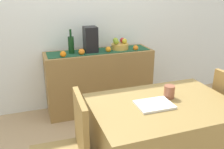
{
  "coord_description": "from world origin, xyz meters",
  "views": [
    {
      "loc": [
        -0.74,
        -2.02,
        1.62
      ],
      "look_at": [
        0.08,
        0.36,
        0.7
      ],
      "focal_mm": 38.93,
      "sensor_mm": 36.0,
      "label": 1
    }
  ],
  "objects_px": {
    "coffee_maker": "(90,40)",
    "sideboard_console": "(100,81)",
    "fruit_bowl": "(120,46)",
    "open_book": "(154,105)",
    "coffee_cup": "(169,92)",
    "wine_bottle": "(71,45)",
    "dining_table": "(160,143)"
  },
  "relations": [
    {
      "from": "wine_bottle",
      "to": "coffee_cup",
      "type": "relative_size",
      "value": 2.86
    },
    {
      "from": "fruit_bowl",
      "to": "open_book",
      "type": "relative_size",
      "value": 0.81
    },
    {
      "from": "coffee_cup",
      "to": "wine_bottle",
      "type": "bearing_deg",
      "value": 112.61
    },
    {
      "from": "fruit_bowl",
      "to": "open_book",
      "type": "bearing_deg",
      "value": -100.36
    },
    {
      "from": "fruit_bowl",
      "to": "dining_table",
      "type": "height_order",
      "value": "fruit_bowl"
    },
    {
      "from": "fruit_bowl",
      "to": "open_book",
      "type": "height_order",
      "value": "fruit_bowl"
    },
    {
      "from": "coffee_maker",
      "to": "open_book",
      "type": "xyz_separation_m",
      "value": [
        0.13,
        -1.45,
        -0.23
      ]
    },
    {
      "from": "dining_table",
      "to": "open_book",
      "type": "xyz_separation_m",
      "value": [
        -0.09,
        -0.01,
        0.38
      ]
    },
    {
      "from": "open_book",
      "to": "coffee_cup",
      "type": "bearing_deg",
      "value": 27.11
    },
    {
      "from": "wine_bottle",
      "to": "sideboard_console",
      "type": "bearing_deg",
      "value": 0.0
    },
    {
      "from": "fruit_bowl",
      "to": "coffee_cup",
      "type": "height_order",
      "value": "fruit_bowl"
    },
    {
      "from": "coffee_maker",
      "to": "sideboard_console",
      "type": "bearing_deg",
      "value": 0.0
    },
    {
      "from": "dining_table",
      "to": "open_book",
      "type": "height_order",
      "value": "open_book"
    },
    {
      "from": "coffee_maker",
      "to": "coffee_cup",
      "type": "relative_size",
      "value": 3.04
    },
    {
      "from": "sideboard_console",
      "to": "fruit_bowl",
      "type": "relative_size",
      "value": 6.19
    },
    {
      "from": "dining_table",
      "to": "coffee_cup",
      "type": "distance_m",
      "value": 0.44
    },
    {
      "from": "coffee_maker",
      "to": "coffee_cup",
      "type": "xyz_separation_m",
      "value": [
        0.32,
        -1.36,
        -0.19
      ]
    },
    {
      "from": "wine_bottle",
      "to": "open_book",
      "type": "height_order",
      "value": "wine_bottle"
    },
    {
      "from": "dining_table",
      "to": "coffee_cup",
      "type": "bearing_deg",
      "value": 39.75
    },
    {
      "from": "wine_bottle",
      "to": "coffee_maker",
      "type": "bearing_deg",
      "value": 0.0
    },
    {
      "from": "wine_bottle",
      "to": "coffee_maker",
      "type": "height_order",
      "value": "coffee_maker"
    },
    {
      "from": "sideboard_console",
      "to": "coffee_cup",
      "type": "distance_m",
      "value": 1.43
    },
    {
      "from": "coffee_maker",
      "to": "coffee_cup",
      "type": "height_order",
      "value": "coffee_maker"
    },
    {
      "from": "coffee_maker",
      "to": "open_book",
      "type": "distance_m",
      "value": 1.47
    },
    {
      "from": "coffee_cup",
      "to": "coffee_maker",
      "type": "bearing_deg",
      "value": 103.21
    },
    {
      "from": "open_book",
      "to": "coffee_cup",
      "type": "height_order",
      "value": "coffee_cup"
    },
    {
      "from": "coffee_maker",
      "to": "dining_table",
      "type": "relative_size",
      "value": 0.28
    },
    {
      "from": "fruit_bowl",
      "to": "coffee_cup",
      "type": "bearing_deg",
      "value": -93.32
    },
    {
      "from": "open_book",
      "to": "fruit_bowl",
      "type": "bearing_deg",
      "value": 80.67
    },
    {
      "from": "sideboard_console",
      "to": "fruit_bowl",
      "type": "distance_m",
      "value": 0.54
    },
    {
      "from": "open_book",
      "to": "coffee_cup",
      "type": "relative_size",
      "value": 2.64
    },
    {
      "from": "sideboard_console",
      "to": "open_book",
      "type": "bearing_deg",
      "value": -89.06
    }
  ]
}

